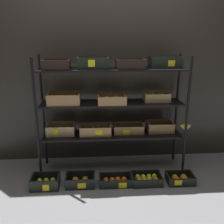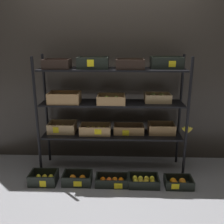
# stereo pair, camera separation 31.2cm
# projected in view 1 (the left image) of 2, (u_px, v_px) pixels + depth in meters

# --- Properties ---
(ground_plane) EXTENTS (10.00, 10.00, 0.00)m
(ground_plane) POSITION_uv_depth(u_px,v_px,m) (112.00, 168.00, 3.34)
(ground_plane) COLOR gray
(storefront_wall) EXTENTS (4.13, 0.12, 2.55)m
(storefront_wall) POSITION_uv_depth(u_px,v_px,m) (110.00, 66.00, 3.35)
(storefront_wall) COLOR #2D2823
(storefront_wall) RESTS_ON ground_plane
(display_rack) EXTENTS (1.86, 0.42, 1.44)m
(display_rack) POSITION_uv_depth(u_px,v_px,m) (111.00, 101.00, 3.09)
(display_rack) COLOR black
(display_rack) RESTS_ON ground_plane
(crate_ground_lemon) EXTENTS (0.31, 0.23, 0.13)m
(crate_ground_lemon) POSITION_uv_depth(u_px,v_px,m) (46.00, 183.00, 2.90)
(crate_ground_lemon) COLOR black
(crate_ground_lemon) RESTS_ON ground_plane
(crate_ground_orange) EXTENTS (0.33, 0.22, 0.13)m
(crate_ground_orange) POSITION_uv_depth(u_px,v_px,m) (80.00, 181.00, 2.94)
(crate_ground_orange) COLOR black
(crate_ground_orange) RESTS_ON ground_plane
(crate_ground_tangerine) EXTENTS (0.38, 0.21, 0.10)m
(crate_ground_tangerine) POSITION_uv_depth(u_px,v_px,m) (115.00, 181.00, 2.96)
(crate_ground_tangerine) COLOR black
(crate_ground_tangerine) RESTS_ON ground_plane
(crate_ground_right_lemon) EXTENTS (0.35, 0.24, 0.10)m
(crate_ground_right_lemon) POSITION_uv_depth(u_px,v_px,m) (147.00, 179.00, 2.99)
(crate_ground_right_lemon) COLOR black
(crate_ground_right_lemon) RESTS_ON ground_plane
(crate_ground_rightmost_orange) EXTENTS (0.31, 0.22, 0.10)m
(crate_ground_rightmost_orange) POSITION_uv_depth(u_px,v_px,m) (180.00, 179.00, 3.00)
(crate_ground_rightmost_orange) COLOR black
(crate_ground_rightmost_orange) RESTS_ON ground_plane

